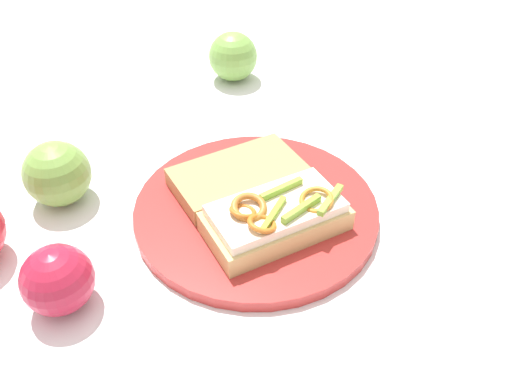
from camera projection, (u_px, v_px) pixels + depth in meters
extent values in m
plane|color=white|center=(256.00, 214.00, 0.62)|extent=(2.00, 2.00, 0.00)
cylinder|color=#B2302E|center=(256.00, 210.00, 0.61)|extent=(0.28, 0.28, 0.01)
cube|color=tan|center=(276.00, 221.00, 0.57)|extent=(0.11, 0.16, 0.03)
cube|color=#F2DFC5|center=(276.00, 209.00, 0.56)|extent=(0.10, 0.15, 0.01)
torus|color=#C57A29|center=(316.00, 200.00, 0.56)|extent=(0.04, 0.05, 0.01)
torus|color=#BA712E|center=(249.00, 207.00, 0.55)|extent=(0.05, 0.05, 0.02)
torus|color=#BF6822|center=(243.00, 211.00, 0.54)|extent=(0.03, 0.03, 0.02)
torus|color=#C56922|center=(262.00, 224.00, 0.53)|extent=(0.04, 0.04, 0.02)
cube|color=#85BA3A|center=(281.00, 189.00, 0.57)|extent=(0.02, 0.05, 0.01)
cube|color=#8AAF2E|center=(276.00, 214.00, 0.54)|extent=(0.04, 0.04, 0.01)
cube|color=#7EA936|center=(301.00, 209.00, 0.55)|extent=(0.03, 0.05, 0.01)
cube|color=#85B83E|center=(330.00, 200.00, 0.56)|extent=(0.04, 0.04, 0.01)
cube|color=tan|center=(238.00, 176.00, 0.63)|extent=(0.12, 0.17, 0.02)
sphere|color=#74A246|center=(57.00, 174.00, 0.62)|extent=(0.11, 0.11, 0.08)
sphere|color=#AD1E38|center=(58.00, 280.00, 0.50)|extent=(0.09, 0.09, 0.07)
sphere|color=#77AC4B|center=(233.00, 57.00, 0.85)|extent=(0.11, 0.11, 0.08)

